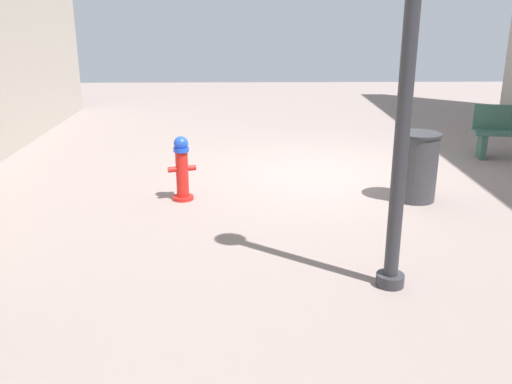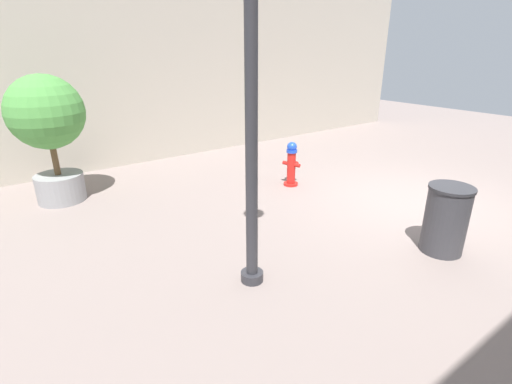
# 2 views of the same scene
# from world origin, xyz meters

# --- Properties ---
(ground_plane) EXTENTS (23.40, 23.40, 0.00)m
(ground_plane) POSITION_xyz_m (0.00, 0.00, 0.00)
(ground_plane) COLOR gray
(fire_hydrant) EXTENTS (0.40, 0.37, 0.93)m
(fire_hydrant) POSITION_xyz_m (2.20, 1.21, 0.46)
(fire_hydrant) COLOR red
(fire_hydrant) RESTS_ON ground_plane
(planter_tree) EXTENTS (1.30, 1.30, 2.31)m
(planter_tree) POSITION_xyz_m (4.12, 5.26, 1.46)
(planter_tree) COLOR gray
(planter_tree) RESTS_ON ground_plane
(street_lamp) EXTENTS (0.36, 0.36, 4.20)m
(street_lamp) POSITION_xyz_m (-0.14, 3.89, 2.59)
(street_lamp) COLOR #2D2D33
(street_lamp) RESTS_ON ground_plane
(trash_bin) EXTENTS (0.60, 0.60, 0.98)m
(trash_bin) POSITION_xyz_m (-1.13, 1.28, 0.49)
(trash_bin) COLOR #38383D
(trash_bin) RESTS_ON ground_plane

